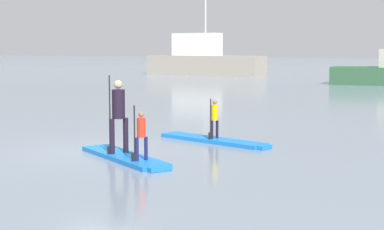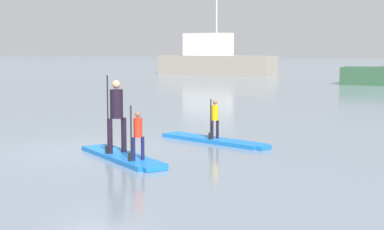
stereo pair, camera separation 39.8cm
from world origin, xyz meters
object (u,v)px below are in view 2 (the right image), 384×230
at_px(paddler_child_front, 137,133).
at_px(fishing_boat_white_large, 214,61).
at_px(paddler_child_solo, 214,117).
at_px(paddleboard_far, 123,157).
at_px(paddleboard_near, 215,140).
at_px(paddler_adult, 116,111).

relative_size(paddler_child_front, fishing_boat_white_large, 0.11).
xyz_separation_m(paddler_child_solo, paddleboard_far, (-0.70, -3.15, -0.62)).
height_order(paddler_child_solo, paddler_child_front, paddler_child_front).
bearing_deg(paddler_child_solo, paddleboard_far, -102.54).
relative_size(paddleboard_near, paddler_adult, 1.92).
bearing_deg(paddleboard_far, paddler_adult, 151.50).
distance_m(paddleboard_near, paddler_adult, 3.32).
bearing_deg(fishing_boat_white_large, paddler_child_front, -65.33).
bearing_deg(paddleboard_far, fishing_boat_white_large, 114.04).
bearing_deg(fishing_boat_white_large, paddleboard_far, -65.96).
bearing_deg(paddler_adult, paddleboard_near, 72.23).
relative_size(paddleboard_near, paddler_child_front, 2.88).
xyz_separation_m(paddler_child_solo, paddler_child_front, (-0.03, -3.54, 0.02)).
distance_m(paddleboard_near, paddleboard_far, 3.24).
height_order(paddleboard_near, paddler_adult, paddler_adult).
bearing_deg(paddler_child_front, paddleboard_near, 89.51).
bearing_deg(paddleboard_far, paddleboard_near, 77.56).
bearing_deg(paddler_adult, paddleboard_far, -28.50).
distance_m(paddleboard_far, paddler_adult, 1.05).
relative_size(paddleboard_near, fishing_boat_white_large, 0.32).
xyz_separation_m(paddler_child_front, fishing_boat_white_large, (-16.98, 36.97, 0.60)).
bearing_deg(paddleboard_near, paddler_child_front, -90.49).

